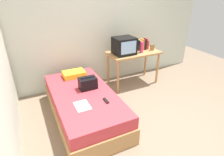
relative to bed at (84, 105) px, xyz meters
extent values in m
plane|color=#84705B|center=(0.90, -0.77, -0.24)|extent=(8.00, 8.00, 0.00)
cube|color=silver|center=(0.90, 1.23, 1.06)|extent=(5.20, 0.10, 2.60)
cube|color=#B27F4C|center=(0.00, 0.00, -0.10)|extent=(1.00, 2.00, 0.28)
cube|color=#C63842|center=(0.00, 0.00, 0.14)|extent=(0.97, 1.94, 0.20)
cube|color=#B27F4C|center=(1.45, 0.74, 0.51)|extent=(1.16, 0.60, 0.04)
cylinder|color=#B27F4C|center=(0.93, 0.50, 0.13)|extent=(0.05, 0.05, 0.73)
cylinder|color=#B27F4C|center=(1.97, 0.50, 0.13)|extent=(0.05, 0.05, 0.73)
cylinder|color=#B27F4C|center=(0.93, 0.98, 0.13)|extent=(0.05, 0.05, 0.73)
cylinder|color=#B27F4C|center=(1.97, 0.98, 0.13)|extent=(0.05, 0.05, 0.73)
cube|color=black|center=(1.18, 0.72, 0.71)|extent=(0.44, 0.38, 0.36)
cube|color=#8CB2E0|center=(1.18, 0.53, 0.72)|extent=(0.35, 0.01, 0.26)
cylinder|color=#E53372|center=(1.58, 0.64, 0.65)|extent=(0.07, 0.07, 0.24)
cube|color=black|center=(1.64, 0.82, 0.64)|extent=(0.03, 0.15, 0.22)
cube|color=gold|center=(1.67, 0.82, 0.64)|extent=(0.03, 0.15, 0.22)
cube|color=#CC7233|center=(1.71, 0.82, 0.65)|extent=(0.03, 0.16, 0.24)
cube|color=black|center=(1.74, 0.82, 0.65)|extent=(0.03, 0.17, 0.23)
cube|color=black|center=(1.77, 0.82, 0.63)|extent=(0.03, 0.13, 0.19)
cube|color=#B72D33|center=(1.81, 0.82, 0.66)|extent=(0.03, 0.14, 0.25)
cube|color=#B72D33|center=(1.84, 0.82, 0.63)|extent=(0.03, 0.14, 0.20)
cube|color=olive|center=(1.87, 0.64, 0.60)|extent=(0.11, 0.02, 0.14)
cube|color=yellow|center=(0.04, 0.69, 0.30)|extent=(0.42, 0.28, 0.10)
cube|color=black|center=(0.13, 0.11, 0.34)|extent=(0.30, 0.20, 0.20)
cylinder|color=black|center=(0.13, 0.11, 0.46)|extent=(0.24, 0.02, 0.02)
cube|color=white|center=(-0.13, -0.37, 0.25)|extent=(0.21, 0.29, 0.01)
cube|color=black|center=(0.24, -0.40, 0.26)|extent=(0.04, 0.16, 0.02)
camera|label=1|loc=(-0.77, -2.69, 1.88)|focal=30.44mm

